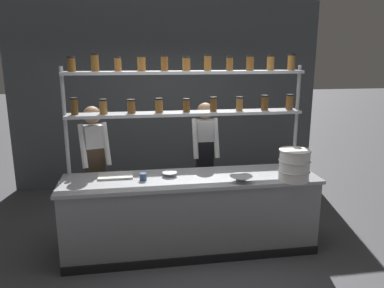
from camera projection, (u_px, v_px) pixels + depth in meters
ground_plane at (191, 248)px, 4.61m from camera, size 40.00×40.00×0.00m
back_wall at (169, 95)px, 6.64m from camera, size 5.41×0.12×3.26m
prep_counter at (191, 214)px, 4.50m from camera, size 3.01×0.76×0.92m
spice_shelf_unit at (186, 95)px, 4.50m from camera, size 2.90×0.28×2.34m
chef_left at (95, 162)px, 4.78m from camera, size 0.41×0.35×1.70m
chef_center at (205, 154)px, 5.19m from camera, size 0.36×0.30×1.70m
container_stack at (294, 165)px, 4.26m from camera, size 0.36×0.36×0.36m
cutting_board at (116, 176)px, 4.42m from camera, size 0.40×0.26×0.02m
prep_bowl_near_left at (170, 174)px, 4.43m from camera, size 0.18×0.18×0.05m
prep_bowl_center_front at (241, 179)px, 4.23m from camera, size 0.26×0.26×0.07m
serving_cup_front at (143, 177)px, 4.29m from camera, size 0.08×0.08×0.08m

